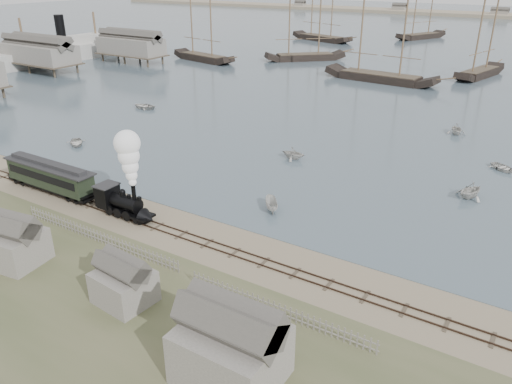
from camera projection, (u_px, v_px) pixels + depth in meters
The scene contains 26 objects.
ground at pixel (203, 229), 47.53m from camera, with size 600.00×600.00×0.00m, color gray.
harbor_water at pixel (494, 36), 178.62m from camera, with size 600.00×336.00×0.06m, color #495A69.
rail_track at pixel (190, 238), 45.97m from camera, with size 120.00×1.80×0.16m.
picket_fence_west at pixel (99, 242), 45.28m from camera, with size 19.00×0.10×1.20m, color slate, non-canonical shape.
picket_fence_east at pixel (277, 316), 35.68m from camera, with size 15.00×0.10×1.20m, color slate, non-canonical shape.
shed_left at pixel (16, 261), 42.35m from camera, with size 5.00×4.00×4.10m, color slate, non-canonical shape.
shed_mid at pixel (126, 301), 37.30m from camera, with size 4.00×3.50×3.60m, color slate, non-canonical shape.
shed_right at pixel (231, 377), 30.43m from camera, with size 6.00×5.00×5.10m, color slate, non-canonical shape.
western_wharf at pixel (45, 57), 113.54m from camera, with size 36.00×56.00×8.00m, color slate, non-canonical shape.
locomotive at pixel (127, 181), 47.90m from camera, with size 6.96×2.60×8.68m.
passenger_coach at pixel (50, 175), 54.62m from camera, with size 12.70×2.45×3.08m.
beached_dinghy at pixel (78, 182), 56.82m from camera, with size 3.99×2.85×0.83m, color beige.
steamship at pixel (62, 38), 130.81m from camera, with size 52.44×8.74×11.47m, color beige, non-canonical shape.
rowboat_0 at pixel (76, 143), 69.56m from camera, with size 3.61×2.58×0.75m, color beige.
rowboat_1 at pixel (293, 153), 64.32m from camera, with size 3.14×2.71×1.65m, color beige.
rowboat_2 at pixel (271, 205), 50.83m from camera, with size 3.08×1.16×1.19m, color beige.
rowboat_3 at pixel (503, 167), 61.01m from camera, with size 3.35×2.40×0.69m, color beige.
rowboat_4 at pixel (471, 190), 53.47m from camera, with size 3.45×2.98×1.82m, color beige.
rowboat_6 at pixel (144, 106), 87.61m from camera, with size 4.22×3.01×0.87m, color beige.
rowboat_7 at pixel (457, 129), 73.88m from camera, with size 3.20×2.76×1.69m, color beige.
schooner_0 at pixel (202, 21), 127.65m from camera, with size 20.22×4.67×20.00m, color black, non-canonical shape.
schooner_1 at pixel (306, 21), 128.71m from camera, with size 21.22×4.90×20.00m, color black, non-canonical shape.
schooner_2 at pixel (384, 33), 104.36m from camera, with size 24.74×5.71×20.00m, color black, non-canonical shape.
schooner_3 at pixel (487, 31), 108.63m from camera, with size 18.92×4.37×20.00m, color black, non-canonical shape.
schooner_6 at pixel (323, 9), 163.71m from camera, with size 23.24×5.36×20.00m, color black, non-canonical shape.
schooner_7 at pixel (424, 8), 168.33m from camera, with size 20.94×4.83×20.00m, color black, non-canonical shape.
Camera 1 is at (26.54, -32.72, 22.84)m, focal length 35.00 mm.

